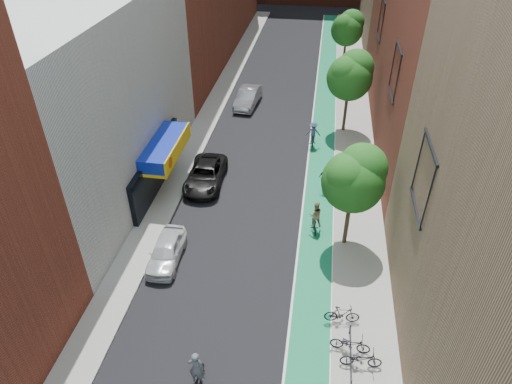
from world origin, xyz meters
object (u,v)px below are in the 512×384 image
at_px(parked_car_silver, 248,98).
at_px(cyclist_lane_near, 315,219).
at_px(cyclist_lead, 197,377).
at_px(cyclist_lane_far, 313,136).
at_px(cyclist_lane_mid, 325,182).
at_px(parked_car_black, 206,175).
at_px(parked_car_white, 166,251).

distance_m(parked_car_silver, cyclist_lane_near, 18.08).
bearing_deg(cyclist_lead, cyclist_lane_far, -99.59).
relative_size(cyclist_lane_mid, cyclist_lane_far, 0.95).
bearing_deg(cyclist_lane_near, parked_car_black, -38.17).
xyz_separation_m(parked_car_silver, cyclist_lane_near, (6.82, -16.74, 0.10)).
bearing_deg(cyclist_lane_mid, parked_car_black, -9.79).
distance_m(cyclist_lead, cyclist_lane_mid, 15.90).
bearing_deg(parked_car_silver, cyclist_lane_far, -42.06).
bearing_deg(cyclist_lead, cyclist_lane_near, -111.23).
distance_m(parked_car_black, parked_car_silver, 12.89).
height_order(cyclist_lead, cyclist_lane_mid, cyclist_lead).
distance_m(parked_car_white, parked_car_black, 7.67).
height_order(parked_car_black, parked_car_silver, parked_car_silver).
height_order(parked_car_white, cyclist_lead, cyclist_lead).
bearing_deg(cyclist_lane_far, parked_car_white, 60.85).
bearing_deg(parked_car_silver, cyclist_lane_mid, -54.97).
xyz_separation_m(cyclist_lane_mid, cyclist_lane_far, (-1.14, 5.95, 0.16)).
xyz_separation_m(parked_car_black, parked_car_silver, (0.80, 12.86, 0.07)).
relative_size(parked_car_white, cyclist_lead, 1.80).
bearing_deg(parked_car_silver, cyclist_lane_near, -63.10).
bearing_deg(parked_car_white, cyclist_lane_mid, 41.24).
bearing_deg(parked_car_white, parked_car_black, 85.44).
bearing_deg(cyclist_lane_far, parked_car_silver, -48.16).
relative_size(parked_car_black, cyclist_lane_mid, 2.62).
bearing_deg(parked_car_silver, parked_car_black, -88.83).
relative_size(parked_car_silver, cyclist_lane_near, 2.35).
relative_size(parked_car_white, cyclist_lane_far, 1.92).
relative_size(parked_car_silver, cyclist_lead, 2.17).
distance_m(parked_car_black, cyclist_lead, 15.18).
height_order(parked_car_black, cyclist_lead, cyclist_lead).
relative_size(cyclist_lane_near, cyclist_lane_far, 0.98).
bearing_deg(cyclist_lead, parked_car_black, -77.12).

